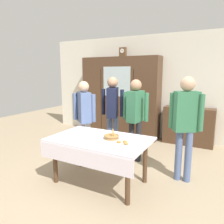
% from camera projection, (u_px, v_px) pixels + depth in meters
% --- Properties ---
extents(ground_plane, '(12.00, 12.00, 0.00)m').
position_uv_depth(ground_plane, '(106.00, 177.00, 3.65)').
color(ground_plane, tan).
rests_on(ground_plane, ground).
extents(back_wall, '(6.40, 0.10, 2.70)m').
position_uv_depth(back_wall, '(156.00, 87.00, 5.70)').
color(back_wall, silver).
rests_on(back_wall, ground).
extents(dining_table, '(1.54, 0.96, 0.74)m').
position_uv_depth(dining_table, '(99.00, 145.00, 3.34)').
color(dining_table, '#4C3321').
rests_on(dining_table, ground).
extents(wall_cabinet, '(2.18, 0.46, 2.14)m').
position_uv_depth(wall_cabinet, '(120.00, 97.00, 5.92)').
color(wall_cabinet, '#4C3321').
rests_on(wall_cabinet, ground).
extents(mantel_clock, '(0.18, 0.11, 0.24)m').
position_uv_depth(mantel_clock, '(123.00, 52.00, 5.66)').
color(mantel_clock, brown).
rests_on(mantel_clock, wall_cabinet).
extents(bookshelf_low, '(1.17, 0.35, 0.91)m').
position_uv_depth(bookshelf_low, '(188.00, 126.00, 5.22)').
color(bookshelf_low, '#4C3321').
rests_on(bookshelf_low, ground).
extents(book_stack, '(0.17, 0.22, 0.10)m').
position_uv_depth(book_stack, '(190.00, 106.00, 5.13)').
color(book_stack, '#664C7A').
rests_on(book_stack, bookshelf_low).
extents(tea_cup_far_right, '(0.13, 0.13, 0.06)m').
position_uv_depth(tea_cup_far_right, '(97.00, 131.00, 3.64)').
color(tea_cup_far_right, silver).
rests_on(tea_cup_far_right, dining_table).
extents(tea_cup_mid_left, '(0.13, 0.13, 0.06)m').
position_uv_depth(tea_cup_mid_left, '(100.00, 140.00, 3.16)').
color(tea_cup_mid_left, white).
rests_on(tea_cup_mid_left, dining_table).
extents(tea_cup_mid_right, '(0.13, 0.13, 0.06)m').
position_uv_depth(tea_cup_mid_right, '(90.00, 139.00, 3.24)').
color(tea_cup_mid_right, silver).
rests_on(tea_cup_mid_right, dining_table).
extents(tea_cup_near_left, '(0.13, 0.13, 0.06)m').
position_uv_depth(tea_cup_near_left, '(79.00, 138.00, 3.28)').
color(tea_cup_near_left, white).
rests_on(tea_cup_near_left, dining_table).
extents(bread_basket, '(0.24, 0.24, 0.16)m').
position_uv_depth(bread_basket, '(112.00, 137.00, 3.31)').
color(bread_basket, '#9E7542').
rests_on(bread_basket, dining_table).
extents(pastry_plate, '(0.28, 0.28, 0.05)m').
position_uv_depth(pastry_plate, '(123.00, 144.00, 3.06)').
color(pastry_plate, white).
rests_on(pastry_plate, dining_table).
extents(spoon_near_right, '(0.12, 0.02, 0.01)m').
position_uv_depth(spoon_near_right, '(77.00, 133.00, 3.61)').
color(spoon_near_right, silver).
rests_on(spoon_near_right, dining_table).
extents(spoon_front_edge, '(0.12, 0.02, 0.01)m').
position_uv_depth(spoon_front_edge, '(68.00, 137.00, 3.43)').
color(spoon_front_edge, silver).
rests_on(spoon_front_edge, dining_table).
extents(person_beside_shelf, '(0.52, 0.41, 1.65)m').
position_uv_depth(person_beside_shelf, '(113.00, 108.00, 4.51)').
color(person_beside_shelf, slate).
rests_on(person_beside_shelf, ground).
extents(person_behind_table_right, '(0.52, 0.38, 1.61)m').
position_uv_depth(person_behind_table_right, '(135.00, 112.00, 4.16)').
color(person_behind_table_right, '#232328').
rests_on(person_behind_table_right, ground).
extents(person_by_cabinet, '(0.52, 0.39, 1.58)m').
position_uv_depth(person_by_cabinet, '(84.00, 113.00, 4.20)').
color(person_by_cabinet, silver).
rests_on(person_by_cabinet, ground).
extents(person_near_right_end, '(0.52, 0.36, 1.69)m').
position_uv_depth(person_near_right_end, '(186.00, 119.00, 3.35)').
color(person_near_right_end, slate).
rests_on(person_near_right_end, ground).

